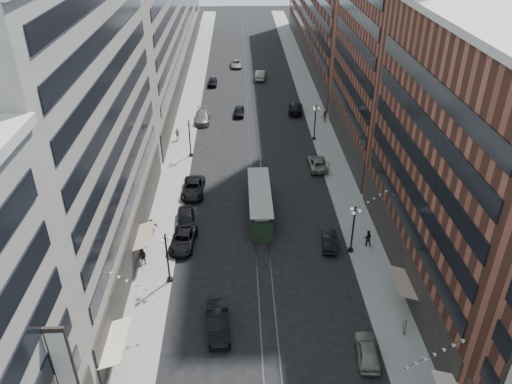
{
  "coord_description": "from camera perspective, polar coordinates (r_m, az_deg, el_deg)",
  "views": [
    {
      "loc": [
        -2.23,
        -9.41,
        32.12
      ],
      "look_at": [
        -0.55,
        36.32,
        5.0
      ],
      "focal_mm": 35.0,
      "sensor_mm": 36.0,
      "label": 1
    }
  ],
  "objects": [
    {
      "name": "ground",
      "position": [
        76.51,
        -0.24,
        5.83
      ],
      "size": [
        220.0,
        220.0,
        0.0
      ],
      "primitive_type": "plane",
      "color": "black",
      "rests_on": "ground"
    },
    {
      "name": "car_7",
      "position": [
        62.76,
        -7.19,
        0.46
      ],
      "size": [
        2.79,
        5.8,
        1.6
      ],
      "primitive_type": "imported",
      "rotation": [
        0.0,
        0.0,
        -0.02
      ],
      "color": "black",
      "rests_on": "ground"
    },
    {
      "name": "car_4",
      "position": [
        42.95,
        12.6,
        -17.27
      ],
      "size": [
        2.13,
        4.5,
        1.49
      ],
      "primitive_type": "imported",
      "rotation": [
        0.0,
        0.0,
        3.06
      ],
      "color": "gray",
      "rests_on": "ground"
    },
    {
      "name": "car_5",
      "position": [
        44.07,
        -4.38,
        -14.61
      ],
      "size": [
        2.32,
        5.44,
        1.74
      ],
      "primitive_type": "imported",
      "rotation": [
        0.0,
        0.0,
        0.09
      ],
      "color": "black",
      "rests_on": "ground"
    },
    {
      "name": "car_2",
      "position": [
        53.73,
        -8.33,
        -5.45
      ],
      "size": [
        2.94,
        5.55,
        1.49
      ],
      "primitive_type": "imported",
      "rotation": [
        0.0,
        0.0,
        -0.09
      ],
      "color": "black",
      "rests_on": "ground"
    },
    {
      "name": "sidewalk_west",
      "position": [
        86.08,
        -7.88,
        8.51
      ],
      "size": [
        4.0,
        180.0,
        0.15
      ],
      "primitive_type": "cube",
      "color": "gray",
      "rests_on": "ground"
    },
    {
      "name": "car_extra_1",
      "position": [
        56.79,
        -8.0,
        -3.09
      ],
      "size": [
        2.52,
        5.2,
        1.71
      ],
      "primitive_type": "imported",
      "rotation": [
        0.0,
        0.0,
        0.1
      ],
      "color": "black",
      "rests_on": "ground"
    },
    {
      "name": "pedestrian_7",
      "position": [
        54.21,
        12.64,
        -5.14
      ],
      "size": [
        0.97,
        0.64,
        1.85
      ],
      "primitive_type": "imported",
      "rotation": [
        0.0,
        0.0,
        2.97
      ],
      "color": "black",
      "rests_on": "sidewalk_east"
    },
    {
      "name": "building_west_mid",
      "position": [
        48.42,
        -19.84,
        6.81
      ],
      "size": [
        8.0,
        36.0,
        28.0
      ],
      "primitive_type": "cube",
      "color": "gray",
      "rests_on": "ground"
    },
    {
      "name": "building_east_mid",
      "position": [
        46.62,
        22.53,
        2.6
      ],
      "size": [
        8.0,
        30.0,
        24.0
      ],
      "primitive_type": "cube",
      "color": "brown",
      "rests_on": "ground"
    },
    {
      "name": "car_10",
      "position": [
        53.73,
        8.38,
        -5.51
      ],
      "size": [
        1.97,
        4.41,
        1.4
      ],
      "primitive_type": "imported",
      "rotation": [
        0.0,
        0.0,
        3.02
      ],
      "color": "black",
      "rests_on": "ground"
    },
    {
      "name": "car_extra_0",
      "position": [
        112.62,
        -2.29,
        14.43
      ],
      "size": [
        2.54,
        5.11,
        1.39
      ],
      "primitive_type": "imported",
      "rotation": [
        0.0,
        0.0,
        0.05
      ],
      "color": "gray",
      "rests_on": "ground"
    },
    {
      "name": "pedestrian_4",
      "position": [
        45.18,
        16.62,
        -14.49
      ],
      "size": [
        0.65,
        1.09,
        1.74
      ],
      "primitive_type": "imported",
      "rotation": [
        0.0,
        0.0,
        1.38
      ],
      "color": "#B4A595",
      "rests_on": "sidewalk_east"
    },
    {
      "name": "car_12",
      "position": [
        87.37,
        4.52,
        9.57
      ],
      "size": [
        3.02,
        5.95,
        1.65
      ],
      "primitive_type": "imported",
      "rotation": [
        0.0,
        0.0,
        3.01
      ],
      "color": "black",
      "rests_on": "ground"
    },
    {
      "name": "pedestrian_5",
      "position": [
        56.28,
        -11.85,
        -3.76
      ],
      "size": [
        1.46,
        0.5,
        1.55
      ],
      "primitive_type": "imported",
      "rotation": [
        0.0,
        0.0,
        -0.06
      ],
      "color": "black",
      "rests_on": "sidewalk_west"
    },
    {
      "name": "car_11",
      "position": [
        68.85,
        7.03,
        3.28
      ],
      "size": [
        2.43,
        5.18,
        1.43
      ],
      "primitive_type": "imported",
      "rotation": [
        0.0,
        0.0,
        3.13
      ],
      "color": "slate",
      "rests_on": "ground"
    },
    {
      "name": "pedestrian_9",
      "position": [
        83.57,
        7.88,
        8.57
      ],
      "size": [
        1.31,
        0.94,
        1.88
      ],
      "primitive_type": "imported",
      "rotation": [
        0.0,
        0.0,
        -0.41
      ],
      "color": "black",
      "rests_on": "sidewalk_east"
    },
    {
      "name": "rail_west",
      "position": [
        85.67,
        -0.93,
        8.64
      ],
      "size": [
        0.12,
        180.0,
        0.02
      ],
      "primitive_type": "cube",
      "color": "#2D2D33",
      "rests_on": "ground"
    },
    {
      "name": "lamppost_sw_far",
      "position": [
        47.85,
        -10.11,
        -7.25
      ],
      "size": [
        1.03,
        1.14,
        5.52
      ],
      "color": "black",
      "rests_on": "sidewalk_west"
    },
    {
      "name": "building_east_tower",
      "position": [
        69.07,
        15.06,
        20.44
      ],
      "size": [
        8.0,
        26.0,
        42.0
      ],
      "primitive_type": "cube",
      "color": "brown",
      "rests_on": "ground"
    },
    {
      "name": "pedestrian_8",
      "position": [
        67.41,
        8.17,
        2.86
      ],
      "size": [
        0.71,
        0.53,
        1.76
      ],
      "primitive_type": "imported",
      "rotation": [
        0.0,
        0.0,
        3.32
      ],
      "color": "beige",
      "rests_on": "sidewalk_east"
    },
    {
      "name": "pedestrian_6",
      "position": [
        77.08,
        -8.94,
        6.53
      ],
      "size": [
        1.16,
        0.65,
        1.88
      ],
      "primitive_type": "imported",
      "rotation": [
        0.0,
        0.0,
        3.28
      ],
      "color": "#A39B87",
      "rests_on": "sidewalk_west"
    },
    {
      "name": "car_8",
      "position": [
        83.69,
        -6.16,
        8.53
      ],
      "size": [
        2.37,
        5.82,
        1.69
      ],
      "primitive_type": "imported",
      "rotation": [
        0.0,
        0.0,
        0.0
      ],
      "color": "slate",
      "rests_on": "ground"
    },
    {
      "name": "lamppost_se_far",
      "position": [
        51.84,
        11.04,
        -4.04
      ],
      "size": [
        1.03,
        1.14,
        5.52
      ],
      "color": "black",
      "rests_on": "sidewalk_east"
    },
    {
      "name": "car_9",
      "position": [
        101.03,
        -5.0,
        12.44
      ],
      "size": [
        1.78,
        4.3,
        1.46
      ],
      "primitive_type": "imported",
      "rotation": [
        0.0,
        0.0,
        -0.01
      ],
      "color": "black",
      "rests_on": "ground"
    },
    {
      "name": "car_14",
      "position": [
        104.4,
        0.51,
        13.25
      ],
      "size": [
        2.5,
        5.59,
        1.78
      ],
      "primitive_type": "imported",
      "rotation": [
        0.0,
        0.0,
        3.03
      ],
      "color": "gray",
      "rests_on": "ground"
    },
    {
      "name": "streetcar",
      "position": [
        57.87,
        0.43,
        -1.33
      ],
      "size": [
        2.54,
        11.47,
        3.17
      ],
      "color": "#203222",
      "rests_on": "ground"
    },
    {
      "name": "sidewalk_east",
      "position": [
        86.64,
        6.91,
        8.72
      ],
      "size": [
        4.0,
        180.0,
        0.15
      ],
      "primitive_type": "cube",
      "color": "gray",
      "rests_on": "ground"
    },
    {
      "name": "pedestrian_2",
      "position": [
        51.65,
        -12.81,
        -7.22
      ],
      "size": [
        1.0,
        0.78,
        1.81
      ],
      "primitive_type": "imported",
      "rotation": [
        0.0,
        0.0,
        -0.38
      ],
      "color": "black",
      "rests_on": "sidewalk_west"
    },
    {
      "name": "car_13",
      "position": [
        85.88,
        -1.96,
        9.2
      ],
      "size": [
        1.97,
        4.35,
        1.45
      ],
      "primitive_type": "imported",
      "rotation": [
        0.0,
        0.0,
        -0.06
      ],
      "color": "black",
      "rests_on": "ground"
    },
    {
      "name": "lamppost_se_mid",
      "position": [
        76.09,
        6.77,
        8.02
      ],
      "size": [
        1.03,
        1.14,
        5.52
      ],
      "color": "black",
      "rests_on": "sidewalk_east"
    },
    {
      "name": "rail_east",
      "position": [
        85.7,
        0.01,
        8.65
      ],
      "size": [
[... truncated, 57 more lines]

